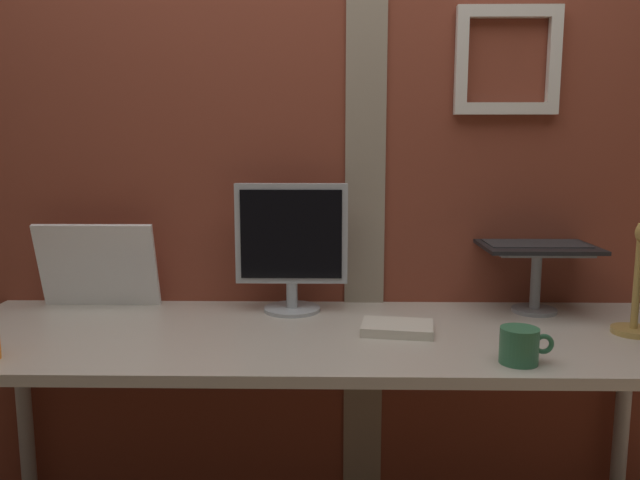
{
  "coord_description": "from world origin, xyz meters",
  "views": [
    {
      "loc": [
        0.07,
        -1.73,
        1.26
      ],
      "look_at": [
        0.03,
        0.08,
        0.98
      ],
      "focal_mm": 34.9,
      "sensor_mm": 36.0,
      "label": 1
    }
  ],
  "objects_px": {
    "laptop": "(532,228)",
    "coffee_mug": "(520,346)",
    "monitor": "(292,241)",
    "whiteboard_panel": "(98,266)"
  },
  "relations": [
    {
      "from": "monitor",
      "to": "coffee_mug",
      "type": "bearing_deg",
      "value": -38.59
    },
    {
      "from": "monitor",
      "to": "coffee_mug",
      "type": "height_order",
      "value": "monitor"
    },
    {
      "from": "monitor",
      "to": "whiteboard_panel",
      "type": "distance_m",
      "value": 0.64
    },
    {
      "from": "whiteboard_panel",
      "to": "coffee_mug",
      "type": "distance_m",
      "value": 1.32
    },
    {
      "from": "monitor",
      "to": "whiteboard_panel",
      "type": "height_order",
      "value": "monitor"
    },
    {
      "from": "whiteboard_panel",
      "to": "monitor",
      "type": "bearing_deg",
      "value": -3.44
    },
    {
      "from": "laptop",
      "to": "whiteboard_panel",
      "type": "relative_size",
      "value": 0.9
    },
    {
      "from": "laptop",
      "to": "coffee_mug",
      "type": "distance_m",
      "value": 0.61
    },
    {
      "from": "monitor",
      "to": "laptop",
      "type": "bearing_deg",
      "value": 5.1
    },
    {
      "from": "laptop",
      "to": "coffee_mug",
      "type": "height_order",
      "value": "laptop"
    }
  ]
}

